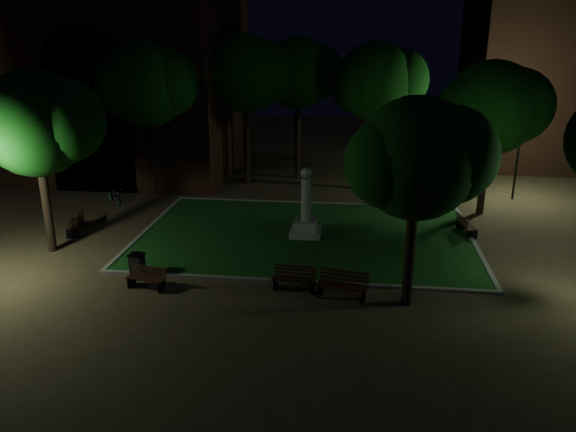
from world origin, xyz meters
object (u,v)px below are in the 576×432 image
Objects in this scene: monument at (306,217)px; bench_west_near at (147,278)px; trash_bin at (137,265)px; bench_near_left at (294,279)px; bicycle at (114,195)px; bench_near_right at (343,286)px; bench_right_side at (466,226)px; bench_far_side at (393,196)px; bench_left_side at (76,224)px.

monument is 2.08× the size of bench_west_near.
trash_bin is (-6.12, -5.14, -0.50)m from monument.
monument is 8.01m from trash_bin.
bicycle is (-11.10, 9.58, 0.01)m from bench_near_left.
bench_near_right reaches higher than bicycle.
bench_near_left is at bearing -4.22° from trash_bin.
bench_near_left is at bearing 124.63° from bench_right_side.
bench_near_right is at bearing 134.43° from bench_right_side.
bench_near_left reaches higher than bench_west_near.
bench_left_side is at bearing 9.38° from bench_far_side.
bench_near_left is at bearing 47.48° from bench_left_side.
bench_near_left is 11.88m from bench_left_side.
bench_near_left is 6.24m from trash_bin.
bench_near_right reaches higher than trash_bin.
bench_near_left is (0.10, -5.60, -0.54)m from monument.
bench_left_side is (-5.44, 5.30, 0.07)m from bench_west_near.
bench_left_side is (-10.79, -0.84, -0.50)m from monument.
bench_near_left reaches higher than bicycle.
bench_west_near is 15.23m from bench_far_side.
bench_far_side is (9.64, 11.78, 0.09)m from bench_west_near.
bench_near_right is 0.98× the size of bench_far_side.
bench_near_right is 1.22× the size of bench_west_near.
monument is 7.10m from bench_far_side.
bench_near_right reaches higher than bench_right_side.
bench_left_side is 6.34m from trash_bin.
bicycle is at bearing 73.13° from bench_right_side.
bicycle is at bearing 160.09° from monument.
bench_right_side is at bearing -55.54° from bicycle.
bicycle is (-15.29, -1.65, -0.04)m from bench_far_side.
trash_bin reaches higher than bench_near_left.
bench_far_side is 1.18× the size of bicycle.
bench_far_side reaches higher than bicycle.
bench_far_side reaches higher than trash_bin.
monument is 7.56m from bench_right_side.
bench_west_near is 0.95× the size of bicycle.
monument is 1.67× the size of bench_far_side.
bench_far_side is at bearing 45.96° from trash_bin.
monument reaches higher than bench_west_near.
trash_bin is 10.34m from bicycle.
bench_near_left is 1.81× the size of trash_bin.
bench_near_left is at bearing 176.28° from bench_near_right.
trash_bin is (-0.77, 1.01, 0.08)m from bench_west_near.
monument is 1.97× the size of bench_right_side.
bench_right_side is (7.33, 6.85, -0.01)m from bench_near_left.
bench_near_right is (1.89, -6.07, -0.49)m from monument.
bench_west_near is 0.80× the size of bench_far_side.
bench_near_right is at bearing -72.70° from monument.
bench_far_side reaches higher than bench_west_near.
bench_near_left is at bearing 17.28° from bench_west_near.
bench_west_near is at bearing -131.03° from monument.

